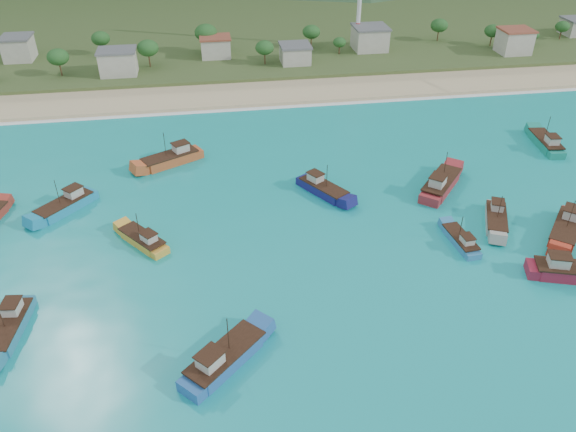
{
  "coord_description": "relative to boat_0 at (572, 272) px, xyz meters",
  "views": [
    {
      "loc": [
        -5.84,
        -55.08,
        51.88
      ],
      "look_at": [
        5.52,
        18.0,
        3.0
      ],
      "focal_mm": 35.0,
      "sensor_mm": 36.0,
      "label": 1
    }
  ],
  "objects": [
    {
      "name": "ground",
      "position": [
        -43.93,
        -0.42,
        -0.9
      ],
      "size": [
        600.0,
        600.0,
        0.0
      ],
      "primitive_type": "plane",
      "color": "#0D9998",
      "rests_on": "ground"
    },
    {
      "name": "beach",
      "position": [
        -43.93,
        78.58,
        -0.9
      ],
      "size": [
        400.0,
        18.0,
        1.2
      ],
      "primitive_type": "cube",
      "color": "beige",
      "rests_on": "ground"
    },
    {
      "name": "land",
      "position": [
        -43.93,
        139.58,
        -0.9
      ],
      "size": [
        400.0,
        110.0,
        2.4
      ],
      "primitive_type": "cube",
      "color": "#385123",
      "rests_on": "ground"
    },
    {
      "name": "surf_line",
      "position": [
        -43.93,
        69.08,
        -0.9
      ],
      "size": [
        400.0,
        2.5,
        0.08
      ],
      "primitive_type": "cube",
      "color": "white",
      "rests_on": "ground"
    },
    {
      "name": "village",
      "position": [
        -32.2,
        101.18,
        3.58
      ],
      "size": [
        223.32,
        24.3,
        6.38
      ],
      "color": "beige",
      "rests_on": "ground"
    },
    {
      "name": "vegetation",
      "position": [
        -40.17,
        103.24,
        4.28
      ],
      "size": [
        273.01,
        25.4,
        9.12
      ],
      "color": "#235623",
      "rests_on": "ground"
    },
    {
      "name": "boat_0",
      "position": [
        0.0,
        0.0,
        0.0
      ],
      "size": [
        12.54,
        7.09,
        7.11
      ],
      "rotation": [
        0.0,
        0.0,
        4.4
      ],
      "color": "maroon",
      "rests_on": "ground"
    },
    {
      "name": "boat_1",
      "position": [
        18.68,
        39.54,
        -0.06
      ],
      "size": [
        4.63,
        11.74,
        6.76
      ],
      "rotation": [
        0.0,
        0.0,
        6.17
      ],
      "color": "#14836E",
      "rests_on": "ground"
    },
    {
      "name": "boat_2",
      "position": [
        -74.77,
        29.74,
        -0.09
      ],
      "size": [
        10.02,
        10.54,
        6.64
      ],
      "rotation": [
        0.0,
        0.0,
        2.4
      ],
      "color": "#1885B1",
      "rests_on": "ground"
    },
    {
      "name": "boat_3",
      "position": [
        -30.42,
        28.47,
        -0.13
      ],
      "size": [
        8.53,
        10.86,
        6.4
      ],
      "rotation": [
        0.0,
        0.0,
        3.71
      ],
      "color": "navy",
      "rests_on": "ground"
    },
    {
      "name": "boat_5",
      "position": [
        -50.16,
        -8.68,
        0.01
      ],
      "size": [
        11.2,
        11.0,
        7.16
      ],
      "rotation": [
        0.0,
        0.0,
        5.48
      ],
      "color": "#255DA6",
      "rests_on": "ground"
    },
    {
      "name": "boat_9",
      "position": [
        -76.84,
        0.91,
        -0.14
      ],
      "size": [
        4.41,
        11.05,
        6.35
      ],
      "rotation": [
        0.0,
        0.0,
        3.02
      ],
      "color": "teal",
      "rests_on": "ground"
    },
    {
      "name": "boat_13",
      "position": [
        -57.31,
        44.04,
        0.02
      ],
      "size": [
        12.52,
        8.97,
        7.24
      ],
      "rotation": [
        0.0,
        0.0,
        2.06
      ],
      "color": "#BD5328",
      "rests_on": "ground"
    },
    {
      "name": "boat_17",
      "position": [
        -9.26,
        26.41,
        0.08
      ],
      "size": [
        11.12,
        12.19,
        7.55
      ],
      "rotation": [
        0.0,
        0.0,
        5.58
      ],
      "color": "maroon",
      "rests_on": "ground"
    },
    {
      "name": "boat_18",
      "position": [
        -4.31,
        14.72,
        -0.19
      ],
      "size": [
        6.92,
        10.59,
        6.05
      ],
      "rotation": [
        0.0,
        0.0,
        2.72
      ],
      "color": "#A4A094",
      "rests_on": "ground"
    },
    {
      "name": "boat_19",
      "position": [
        -12.36,
        10.15,
        -0.37
      ],
      "size": [
        3.3,
        8.77,
        5.07
      ],
      "rotation": [
        0.0,
        0.0,
        0.09
      ],
      "color": "teal",
      "rests_on": "ground"
    },
    {
      "name": "boat_23",
      "position": [
        5.23,
        10.05,
        0.02
      ],
      "size": [
        10.68,
        11.63,
        7.22
      ],
      "rotation": [
        0.0,
        0.0,
        2.43
      ],
      "color": "#BA321D",
      "rests_on": "ground"
    },
    {
      "name": "boat_28",
      "position": [
        -61.2,
        17.71,
        -0.25
      ],
      "size": [
        8.34,
        9.36,
        5.74
      ],
      "rotation": [
        0.0,
        0.0,
        0.68
      ],
      "color": "gold",
      "rests_on": "ground"
    }
  ]
}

